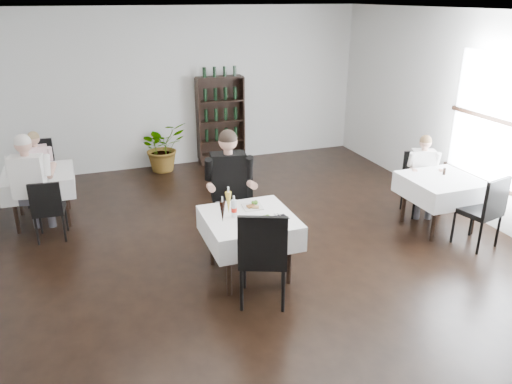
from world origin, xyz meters
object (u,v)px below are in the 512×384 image
Objects in this scene: potted_tree at (163,147)px; diner_main at (229,183)px; main_table at (249,227)px; wine_shelf at (221,121)px.

diner_main is (0.27, -3.51, 0.47)m from potted_tree.
diner_main is (-0.02, 0.69, 0.32)m from main_table.
potted_tree is (-1.19, -0.11, -0.37)m from wine_shelf.
potted_tree is at bearing 94.01° from main_table.
main_table is at bearing -87.98° from diner_main.
wine_shelf reaches higher than potted_tree.
main_table is at bearing -85.99° from potted_tree.
diner_main is at bearing 92.02° from main_table.
wine_shelf is 1.26m from potted_tree.
potted_tree is at bearing -174.53° from wine_shelf.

